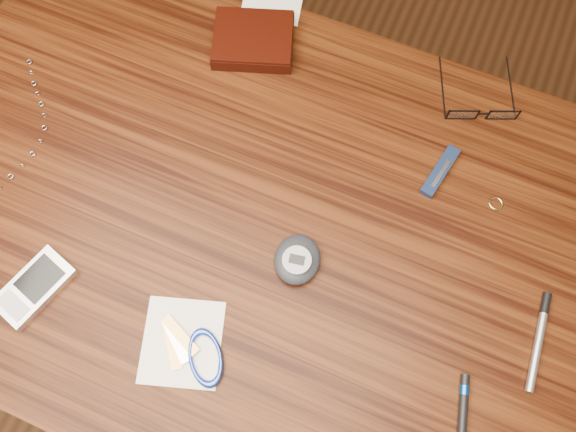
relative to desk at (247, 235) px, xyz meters
name	(u,v)px	position (x,y,z in m)	size (l,w,h in m)	color
ground	(264,308)	(0.00, 0.00, -0.65)	(3.80, 3.80, 0.00)	#472814
desk	(247,235)	(0.00, 0.00, 0.00)	(1.00, 0.70, 0.75)	#381908
wallet_and_card	(254,39)	(-0.10, 0.26, 0.12)	(0.15, 0.18, 0.03)	black
eyeglasses	(482,111)	(0.26, 0.28, 0.11)	(0.14, 0.14, 0.02)	black
gold_ring	(496,204)	(0.32, 0.15, 0.10)	(0.02, 0.02, 0.00)	#DCBA71
pda_phone	(34,287)	(-0.21, -0.20, 0.11)	(0.08, 0.11, 0.02)	silver
pedometer	(297,260)	(0.10, -0.03, 0.11)	(0.07, 0.08, 0.03)	black
notepad_keys	(194,350)	(0.02, -0.19, 0.11)	(0.14, 0.14, 0.01)	white
pocket_knife	(440,171)	(0.23, 0.16, 0.11)	(0.03, 0.09, 0.01)	#101C3B
silver_pen	(540,333)	(0.42, 0.00, 0.11)	(0.02, 0.13, 0.01)	#A9A8AD
black_blue_pen	(463,407)	(0.36, -0.13, 0.11)	(0.03, 0.08, 0.01)	black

